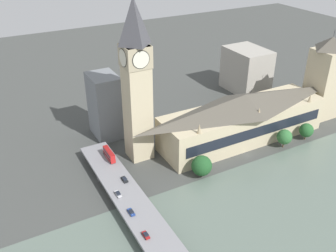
% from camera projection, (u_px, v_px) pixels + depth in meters
% --- Properties ---
extents(ground_plane, '(600.00, 600.00, 0.00)m').
position_uv_depth(ground_plane, '(247.00, 156.00, 197.22)').
color(ground_plane, '#424442').
extents(river_water, '(61.20, 360.00, 0.30)m').
position_uv_depth(river_water, '(299.00, 195.00, 169.02)').
color(river_water, slate).
rests_on(river_water, ground_plane).
extents(parliament_hall, '(25.84, 96.34, 27.24)m').
position_uv_depth(parliament_hall, '(243.00, 117.00, 206.04)').
color(parliament_hall, '#C1B28E').
rests_on(parliament_hall, ground_plane).
extents(clock_tower, '(12.75, 12.75, 80.95)m').
position_uv_depth(clock_tower, '(136.00, 80.00, 176.62)').
color(clock_tower, '#C1B28E').
rests_on(clock_tower, ground_plane).
extents(victoria_tower, '(16.61, 16.61, 54.40)m').
position_uv_depth(victoria_tower, '(325.00, 78.00, 225.62)').
color(victoria_tower, '#C1B28E').
rests_on(victoria_tower, ground_plane).
extents(road_bridge, '(154.41, 13.81, 5.30)m').
position_uv_depth(road_bridge, '(161.00, 245.00, 137.55)').
color(road_bridge, slate).
rests_on(road_bridge, ground_plane).
extents(double_decker_bus_lead, '(11.13, 2.48, 4.87)m').
position_uv_depth(double_decker_bus_lead, '(109.00, 154.00, 183.99)').
color(double_decker_bus_lead, red).
rests_on(double_decker_bus_lead, road_bridge).
extents(car_northbound_lead, '(4.66, 1.85, 1.26)m').
position_uv_depth(car_northbound_lead, '(131.00, 212.00, 150.60)').
color(car_northbound_lead, navy).
rests_on(car_northbound_lead, road_bridge).
extents(car_southbound_lead, '(4.78, 1.79, 1.39)m').
position_uv_depth(car_southbound_lead, '(118.00, 194.00, 160.50)').
color(car_southbound_lead, silver).
rests_on(car_southbound_lead, road_bridge).
extents(car_southbound_mid, '(4.13, 1.75, 1.40)m').
position_uv_depth(car_southbound_mid, '(146.00, 235.00, 139.60)').
color(car_southbound_mid, maroon).
rests_on(car_southbound_mid, road_bridge).
extents(car_southbound_tail, '(4.59, 1.86, 1.39)m').
position_uv_depth(car_southbound_tail, '(125.00, 179.00, 169.33)').
color(car_southbound_tail, black).
rests_on(car_southbound_tail, road_bridge).
extents(city_block_west, '(31.28, 23.30, 30.46)m').
position_uv_depth(city_block_west, '(246.00, 70.00, 265.86)').
color(city_block_west, '#A39E93').
rests_on(city_block_west, ground_plane).
extents(city_block_center, '(19.87, 14.73, 36.24)m').
position_uv_depth(city_block_center, '(105.00, 106.00, 208.22)').
color(city_block_center, slate).
rests_on(city_block_center, ground_plane).
extents(tree_embankment_near, '(8.24, 8.24, 10.63)m').
position_uv_depth(tree_embankment_near, '(284.00, 137.00, 201.34)').
color(tree_embankment_near, brown).
rests_on(tree_embankment_near, ground_plane).
extents(tree_embankment_mid, '(9.98, 9.98, 11.35)m').
position_uv_depth(tree_embankment_mid, '(202.00, 166.00, 178.15)').
color(tree_embankment_mid, brown).
rests_on(tree_embankment_mid, ground_plane).
extents(tree_embankment_far, '(7.90, 7.90, 9.90)m').
position_uv_depth(tree_embankment_far, '(306.00, 130.00, 208.78)').
color(tree_embankment_far, brown).
rests_on(tree_embankment_far, ground_plane).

